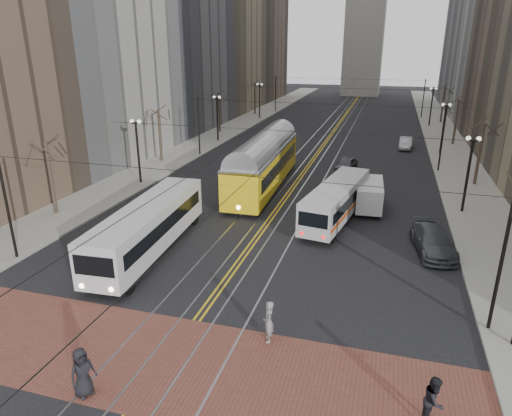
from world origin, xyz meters
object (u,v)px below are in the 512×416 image
Objects in this scene: pedestrian_c at (434,401)px; pedestrian_a at (82,372)px; transit_bus at (149,229)px; streetcar at (264,167)px; rear_bus at (336,202)px; pedestrian_b at (269,322)px; sedan_parked at (433,241)px; cargo_van at (369,196)px; sedan_silver at (406,143)px; sedan_grey at (346,164)px.

pedestrian_a is at bearing 119.03° from pedestrian_c.
streetcar is at bearing 74.28° from transit_bus.
pedestrian_b is (-1.02, -15.30, -0.39)m from rear_bus.
sedan_parked is at bearing 12.60° from transit_bus.
pedestrian_a is 1.06× the size of pedestrian_c.
pedestrian_a is at bearing -65.77° from pedestrian_b.
pedestrian_b is at bearing -24.84° from pedestrian_a.
streetcar reaches higher than cargo_van.
streetcar is 1.54× the size of rear_bus.
streetcar is 3.10× the size of sedan_parked.
pedestrian_b is at bearing -132.12° from sedan_parked.
sedan_parked is at bearing -85.02° from sedan_silver.
streetcar reaches higher than pedestrian_c.
sedan_silver is (15.61, 35.18, -0.83)m from transit_bus.
sedan_grey is at bearing 102.09° from rear_bus.
rear_bus is 2.11× the size of cargo_van.
rear_bus is 15.33m from pedestrian_b.
streetcar is 26.51m from pedestrian_a.
sedan_silver is (5.28, 26.54, -0.67)m from rear_bus.
transit_bus is 2.93× the size of sedan_silver.
sedan_grey is at bearing 101.31° from cargo_van.
pedestrian_b reaches higher than pedestrian_c.
transit_bus is at bearing -140.26° from cargo_van.
cargo_van reaches higher than sedan_silver.
pedestrian_a reaches higher than sedan_parked.
rear_bus is at bearing 36.38° from transit_bus.
streetcar reaches higher than pedestrian_b.
rear_bus is at bearing -42.90° from streetcar.
rear_bus is at bearing -129.53° from cargo_van.
pedestrian_b is at bearing -95.72° from sedan_silver.
pedestrian_b is (5.64, 5.00, -0.03)m from pedestrian_a.
streetcar is 3.86× the size of sedan_grey.
sedan_grey is 1.00× the size of sedan_silver.
transit_bus is 6.20× the size of pedestrian_a.
rear_bus reaches higher than sedan_parked.
pedestrian_a is (-6.04, -34.19, 0.28)m from sedan_grey.
sedan_grey is 13.96m from sedan_silver.
transit_bus is 17.44m from sedan_parked.
pedestrian_b reaches higher than sedan_parked.
pedestrian_c is at bearing -70.24° from sedan_grey.
streetcar is 8.41× the size of pedestrian_b.
streetcar is 9.46m from rear_bus.
sedan_grey is 29.19m from pedestrian_b.
rear_bus reaches higher than sedan_silver.
cargo_van is 11.29m from sedan_grey.
rear_bus reaches higher than pedestrian_c.
sedan_grey is at bearing -112.19° from sedan_silver.
streetcar is at bearing 148.50° from rear_bus.
streetcar is at bearing 24.61° from pedestrian_a.
transit_bus reaches higher than pedestrian_b.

